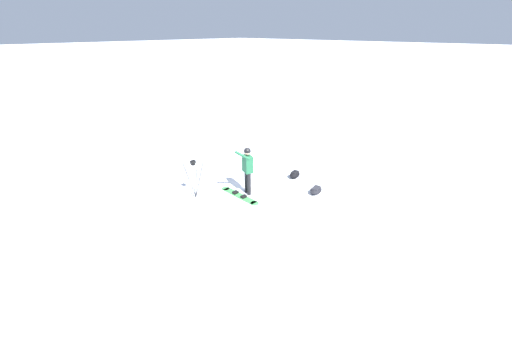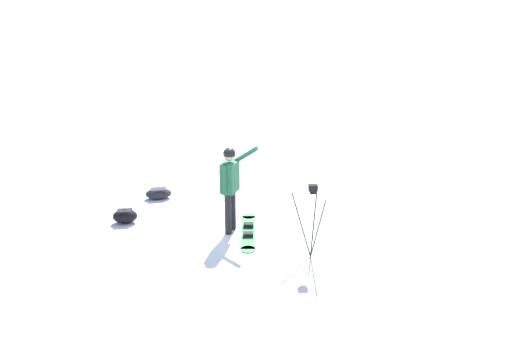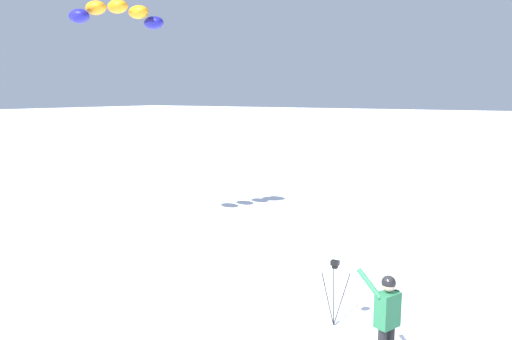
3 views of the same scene
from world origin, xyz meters
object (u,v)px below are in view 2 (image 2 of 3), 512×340
camera_tripod (312,206)px  gear_bag_large (125,216)px  gear_bag_small (158,193)px  snowboarder (230,181)px  snowboard (248,231)px

camera_tripod → gear_bag_large: bearing=65.5°
camera_tripod → gear_bag_small: (2.98, 3.10, -0.87)m
snowboarder → snowboard: (-0.07, -0.35, -1.05)m
snowboarder → camera_tripod: 1.84m
gear_bag_small → gear_bag_large: bearing=158.2°
snowboarder → gear_bag_large: snowboarder is taller
snowboarder → camera_tripod: snowboarder is taller
gear_bag_large → gear_bag_small: bearing=-21.8°
gear_bag_large → gear_bag_small: size_ratio=0.81×
snowboard → gear_bag_small: (1.91, 2.01, 0.10)m
camera_tripod → gear_bag_small: 4.39m
gear_bag_large → gear_bag_small: 1.43m
snowboarder → gear_bag_large: size_ratio=3.45×
snowboarder → gear_bag_small: size_ratio=2.80×
snowboarder → gear_bag_large: 2.43m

